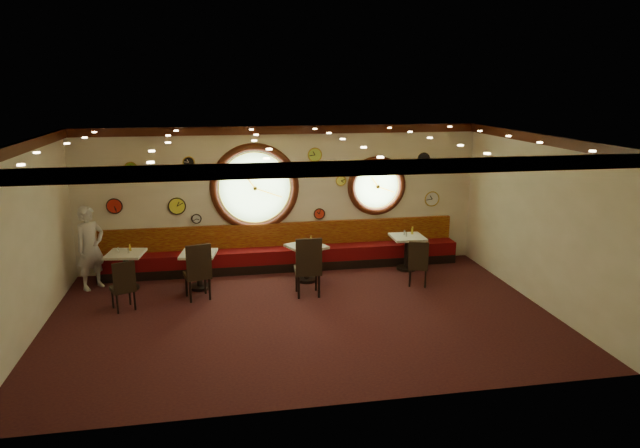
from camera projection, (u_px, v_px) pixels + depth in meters
The scene contains 50 objects.
floor at pixel (302, 316), 10.33m from camera, with size 9.00×6.00×0.00m, color black.
ceiling at pixel (301, 138), 9.56m from camera, with size 9.00×6.00×0.02m, color gold.
wall_back at pixel (282, 198), 12.81m from camera, with size 9.00×0.02×3.20m, color beige.
wall_front at pixel (337, 290), 7.08m from camera, with size 9.00×0.02×3.20m, color beige.
wall_left at pixel (25, 243), 9.17m from camera, with size 0.02×6.00×3.20m, color beige.
wall_right at pixel (538, 220), 10.73m from camera, with size 0.02×6.00×3.20m, color beige.
molding_back at pixel (281, 130), 12.40m from camera, with size 9.00×0.10×0.18m, color #38140A.
molding_front at pixel (337, 169), 6.77m from camera, with size 9.00×0.10×0.18m, color #38140A.
molding_left at pixel (16, 149), 8.81m from camera, with size 0.10×6.00×0.18m, color #38140A.
molding_right at pixel (543, 139), 10.36m from camera, with size 0.10×6.00×0.18m, color #38140A.
banquette_base at pixel (284, 265), 12.91m from camera, with size 8.00×0.55×0.20m, color black.
banquette_seat at pixel (284, 254), 12.85m from camera, with size 8.00×0.55×0.30m, color #55070B.
banquette_back at pixel (283, 235), 12.96m from camera, with size 8.00×0.10×0.55m, color #650F08.
porthole_left_glass at pixel (255, 187), 12.64m from camera, with size 1.66×1.66×0.02m, color #81AD68.
porthole_left_frame at pixel (255, 188), 12.63m from camera, with size 1.98×1.98×0.18m, color #38140A.
porthole_left_ring at pixel (255, 188), 12.60m from camera, with size 1.61×1.61×0.03m, color gold.
porthole_right_glass at pixel (376, 186), 13.14m from camera, with size 1.10×1.10×0.02m, color #81AD68.
porthole_right_frame at pixel (377, 186), 13.13m from camera, with size 1.38×1.38×0.18m, color #38140A.
porthole_right_ring at pixel (377, 186), 13.10m from camera, with size 1.09×1.09×0.03m, color gold.
wall_clock_0 at pixel (114, 206), 12.16m from camera, with size 0.32×0.32×0.03m, color red.
wall_clock_1 at pixel (131, 168), 12.04m from camera, with size 0.26×0.26×0.03m, color #88CE29.
wall_clock_2 at pixel (424, 159), 13.15m from camera, with size 0.28×0.28×0.03m, color black.
wall_clock_3 at pixel (341, 181), 12.92m from camera, with size 0.22×0.22×0.03m, color #F4F652.
wall_clock_4 at pixel (432, 199), 13.43m from camera, with size 0.34×0.34×0.03m, color white.
wall_clock_5 at pixel (315, 155), 12.68m from camera, with size 0.30×0.30×0.03m, color #ADD342.
wall_clock_6 at pixel (177, 206), 12.40m from camera, with size 0.36×0.36×0.03m, color yellow.
wall_clock_7 at pixel (189, 162), 12.22m from camera, with size 0.24×0.24×0.03m, color black.
wall_clock_8 at pixel (319, 214), 13.02m from camera, with size 0.24×0.24×0.03m, color red.
wall_clock_9 at pixel (196, 219), 12.54m from camera, with size 0.20×0.20×0.03m, color silver.
table_a at pixel (126, 266), 11.56m from camera, with size 0.80×0.80×0.78m.
table_b at pixel (199, 266), 11.60m from camera, with size 0.79×0.79×0.76m.
table_c at pixel (307, 258), 12.05m from camera, with size 0.94×0.94×0.79m.
table_d at pixel (407, 248), 12.79m from camera, with size 0.72×0.72×0.78m.
chair_a at pixel (123, 283), 10.44m from camera, with size 0.53×0.53×0.59m.
chair_b at pixel (198, 268), 10.94m from camera, with size 0.58×0.58×0.70m.
chair_c at pixel (308, 263), 11.10m from camera, with size 0.52×0.52×0.75m.
chair_d at pixel (418, 260), 11.72m from camera, with size 0.53×0.53×0.60m.
condiment_a_salt at pixel (118, 250), 11.51m from camera, with size 0.04×0.04×0.10m, color silver.
condiment_b_salt at pixel (196, 249), 11.60m from camera, with size 0.04×0.04×0.11m, color silver.
condiment_c_salt at pixel (304, 243), 11.95m from camera, with size 0.04×0.04×0.11m, color silver.
condiment_d_salt at pixel (404, 233), 12.80m from camera, with size 0.04×0.04×0.11m, color silver.
condiment_a_pepper at pixel (128, 251), 11.46m from camera, with size 0.04×0.04×0.10m, color silver.
condiment_b_pepper at pixel (197, 251), 11.49m from camera, with size 0.03×0.03×0.09m, color silver.
condiment_c_pepper at pixel (306, 244), 11.91m from camera, with size 0.04×0.04×0.11m, color silver.
condiment_d_pepper at pixel (406, 235), 12.67m from camera, with size 0.03×0.03×0.09m, color #BCBBC0.
condiment_a_bottle at pixel (130, 247), 11.61m from camera, with size 0.04×0.04×0.14m, color gold.
condiment_b_bottle at pixel (201, 248), 11.60m from camera, with size 0.05×0.05×0.14m, color yellow.
condiment_c_bottle at pixel (311, 239), 12.12m from camera, with size 0.05×0.05×0.17m, color gold.
condiment_d_bottle at pixel (412, 230), 12.86m from camera, with size 0.05×0.05×0.17m, color yellow.
waiter at pixel (90, 248), 11.53m from camera, with size 0.63×0.41×1.72m, color silver.
Camera 1 is at (-1.40, -9.53, 4.10)m, focal length 32.00 mm.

